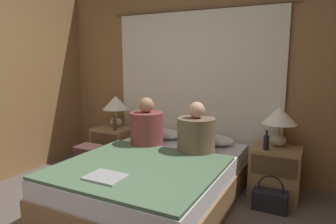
{
  "coord_description": "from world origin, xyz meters",
  "views": [
    {
      "loc": [
        1.46,
        -1.59,
        1.47
      ],
      "look_at": [
        0.0,
        1.28,
        0.92
      ],
      "focal_mm": 32.0,
      "sensor_mm": 36.0,
      "label": 1
    }
  ],
  "objects_px": {
    "laptop_on_bed": "(106,177)",
    "bed": "(155,181)",
    "pillow_right": "(211,140)",
    "handbag_on_floor": "(270,199)",
    "nightstand_right": "(275,172)",
    "person_left_in_bed": "(147,127)",
    "lamp_left": "(116,105)",
    "lamp_right": "(279,119)",
    "beer_bottle_on_left_stand": "(115,125)",
    "backpack_on_floor": "(89,159)",
    "nightstand_left": "(114,146)",
    "beer_bottle_on_right_stand": "(266,142)",
    "person_right_in_bed": "(196,134)",
    "pillow_left": "(162,134)"
  },
  "relations": [
    {
      "from": "laptop_on_bed",
      "to": "bed",
      "type": "bearing_deg",
      "value": 82.79
    },
    {
      "from": "pillow_right",
      "to": "handbag_on_floor",
      "type": "height_order",
      "value": "pillow_right"
    },
    {
      "from": "nightstand_right",
      "to": "person_left_in_bed",
      "type": "bearing_deg",
      "value": -166.66
    },
    {
      "from": "lamp_left",
      "to": "laptop_on_bed",
      "type": "distance_m",
      "value": 1.84
    },
    {
      "from": "nightstand_right",
      "to": "bed",
      "type": "bearing_deg",
      "value": -145.72
    },
    {
      "from": "lamp_right",
      "to": "beer_bottle_on_left_stand",
      "type": "height_order",
      "value": "lamp_right"
    },
    {
      "from": "backpack_on_floor",
      "to": "beer_bottle_on_left_stand",
      "type": "bearing_deg",
      "value": 65.5
    },
    {
      "from": "pillow_right",
      "to": "beer_bottle_on_left_stand",
      "type": "height_order",
      "value": "beer_bottle_on_left_stand"
    },
    {
      "from": "handbag_on_floor",
      "to": "nightstand_left",
      "type": "bearing_deg",
      "value": 170.71
    },
    {
      "from": "pillow_right",
      "to": "person_left_in_bed",
      "type": "relative_size",
      "value": 0.94
    },
    {
      "from": "nightstand_right",
      "to": "handbag_on_floor",
      "type": "height_order",
      "value": "nightstand_right"
    },
    {
      "from": "beer_bottle_on_left_stand",
      "to": "handbag_on_floor",
      "type": "distance_m",
      "value": 2.15
    },
    {
      "from": "bed",
      "to": "nightstand_left",
      "type": "xyz_separation_m",
      "value": [
        -1.09,
        0.75,
        0.04
      ]
    },
    {
      "from": "bed",
      "to": "lamp_left",
      "type": "distance_m",
      "value": 1.5
    },
    {
      "from": "nightstand_right",
      "to": "lamp_left",
      "type": "relative_size",
      "value": 1.24
    },
    {
      "from": "lamp_left",
      "to": "pillow_right",
      "type": "height_order",
      "value": "lamp_left"
    },
    {
      "from": "lamp_right",
      "to": "person_left_in_bed",
      "type": "bearing_deg",
      "value": -163.87
    },
    {
      "from": "bed",
      "to": "pillow_right",
      "type": "xyz_separation_m",
      "value": [
        0.34,
        0.8,
        0.3
      ]
    },
    {
      "from": "bed",
      "to": "lamp_left",
      "type": "bearing_deg",
      "value": 143.14
    },
    {
      "from": "nightstand_left",
      "to": "beer_bottle_on_right_stand",
      "type": "bearing_deg",
      "value": -3.35
    },
    {
      "from": "nightstand_right",
      "to": "person_left_in_bed",
      "type": "height_order",
      "value": "person_left_in_bed"
    },
    {
      "from": "nightstand_left",
      "to": "person_right_in_bed",
      "type": "height_order",
      "value": "person_right_in_bed"
    },
    {
      "from": "pillow_left",
      "to": "beer_bottle_on_left_stand",
      "type": "bearing_deg",
      "value": -164.5
    },
    {
      "from": "pillow_left",
      "to": "backpack_on_floor",
      "type": "xyz_separation_m",
      "value": [
        -0.8,
        -0.53,
        -0.31
      ]
    },
    {
      "from": "lamp_left",
      "to": "person_right_in_bed",
      "type": "distance_m",
      "value": 1.46
    },
    {
      "from": "bed",
      "to": "beer_bottle_on_right_stand",
      "type": "height_order",
      "value": "beer_bottle_on_right_stand"
    },
    {
      "from": "lamp_left",
      "to": "handbag_on_floor",
      "type": "distance_m",
      "value": 2.36
    },
    {
      "from": "nightstand_right",
      "to": "backpack_on_floor",
      "type": "relative_size",
      "value": 1.37
    },
    {
      "from": "person_left_in_bed",
      "to": "person_right_in_bed",
      "type": "relative_size",
      "value": 1.02
    },
    {
      "from": "pillow_right",
      "to": "person_left_in_bed",
      "type": "distance_m",
      "value": 0.8
    },
    {
      "from": "lamp_right",
      "to": "pillow_left",
      "type": "height_order",
      "value": "lamp_right"
    },
    {
      "from": "beer_bottle_on_right_stand",
      "to": "handbag_on_floor",
      "type": "xyz_separation_m",
      "value": [
        0.1,
        -0.24,
        -0.52
      ]
    },
    {
      "from": "pillow_right",
      "to": "pillow_left",
      "type": "bearing_deg",
      "value": 180.0
    },
    {
      "from": "person_left_in_bed",
      "to": "backpack_on_floor",
      "type": "relative_size",
      "value": 1.45
    },
    {
      "from": "lamp_right",
      "to": "laptop_on_bed",
      "type": "relative_size",
      "value": 1.35
    },
    {
      "from": "person_left_in_bed",
      "to": "person_right_in_bed",
      "type": "height_order",
      "value": "person_left_in_bed"
    },
    {
      "from": "nightstand_right",
      "to": "pillow_right",
      "type": "height_order",
      "value": "pillow_right"
    },
    {
      "from": "person_right_in_bed",
      "to": "beer_bottle_on_right_stand",
      "type": "xyz_separation_m",
      "value": [
        0.71,
        0.22,
        -0.06
      ]
    },
    {
      "from": "pillow_right",
      "to": "beer_bottle_on_left_stand",
      "type": "relative_size",
      "value": 2.71
    },
    {
      "from": "nightstand_left",
      "to": "handbag_on_floor",
      "type": "xyz_separation_m",
      "value": [
        2.2,
        -0.36,
        -0.17
      ]
    },
    {
      "from": "nightstand_left",
      "to": "person_right_in_bed",
      "type": "bearing_deg",
      "value": -13.74
    },
    {
      "from": "person_right_in_bed",
      "to": "pillow_left",
      "type": "bearing_deg",
      "value": 147.98
    },
    {
      "from": "nightstand_left",
      "to": "pillow_right",
      "type": "distance_m",
      "value": 1.45
    },
    {
      "from": "laptop_on_bed",
      "to": "person_right_in_bed",
      "type": "bearing_deg",
      "value": 70.76
    },
    {
      "from": "nightstand_right",
      "to": "pillow_right",
      "type": "relative_size",
      "value": 1.0
    },
    {
      "from": "bed",
      "to": "beer_bottle_on_left_stand",
      "type": "height_order",
      "value": "beer_bottle_on_left_stand"
    },
    {
      "from": "person_left_in_bed",
      "to": "beer_bottle_on_right_stand",
      "type": "distance_m",
      "value": 1.36
    },
    {
      "from": "nightstand_right",
      "to": "backpack_on_floor",
      "type": "height_order",
      "value": "nightstand_right"
    },
    {
      "from": "bed",
      "to": "backpack_on_floor",
      "type": "relative_size",
      "value": 5.04
    },
    {
      "from": "lamp_left",
      "to": "beer_bottle_on_right_stand",
      "type": "height_order",
      "value": "lamp_left"
    }
  ]
}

